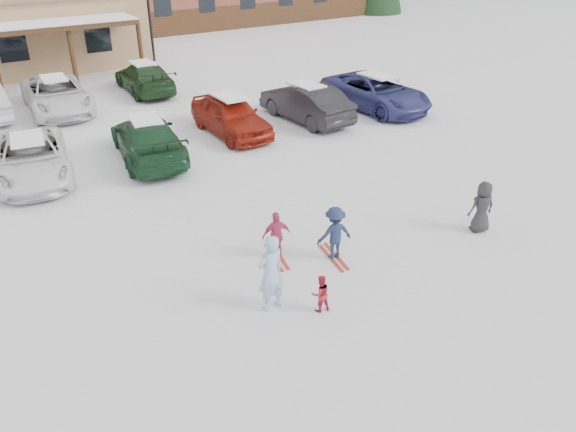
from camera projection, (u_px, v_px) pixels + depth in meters
ground at (300, 271)px, 13.91m from camera, size 160.00×160.00×0.00m
adult_skier at (271, 273)px, 12.15m from camera, size 0.72×0.52×1.85m
toddler_red at (321, 294)px, 12.30m from camera, size 0.50×0.42×0.90m
child_navy at (335, 233)px, 14.11m from camera, size 1.01×0.71×1.44m
skis_child_navy at (334, 257)px, 14.44m from camera, size 0.47×1.41×0.03m
child_magenta at (277, 235)px, 14.17m from camera, size 0.81×0.49×1.29m
skis_child_magenta at (277, 256)px, 14.46m from camera, size 0.54×1.41×0.03m
bystander_dark at (482, 207)px, 15.35m from camera, size 0.82×0.65×1.47m
parked_car_2 at (31, 158)px, 18.56m from camera, size 3.01×5.32×1.40m
parked_car_3 at (148, 139)px, 20.03m from camera, size 2.89×5.41×1.49m
parked_car_4 at (231, 115)px, 22.36m from camera, size 1.88×4.58×1.55m
parked_car_5 at (306, 103)px, 23.85m from camera, size 1.95×4.85×1.57m
parked_car_6 at (376, 92)px, 25.37m from camera, size 2.85×5.66×1.53m
parked_car_10 at (57, 95)px, 25.00m from camera, size 2.84×5.61×1.52m
parked_car_11 at (144, 78)px, 27.85m from camera, size 2.31×5.08×1.44m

